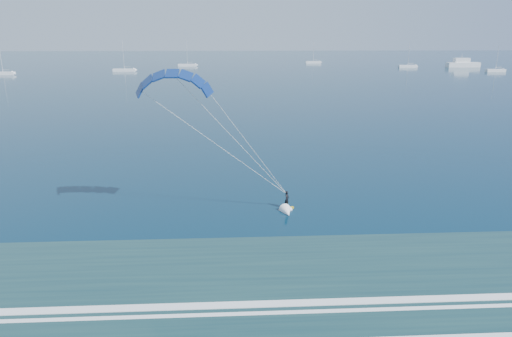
{
  "coord_description": "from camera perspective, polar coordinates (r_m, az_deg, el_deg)",
  "views": [
    {
      "loc": [
        4.61,
        -14.4,
        15.62
      ],
      "look_at": [
        6.6,
        22.64,
        4.68
      ],
      "focal_mm": 32.0,
      "sensor_mm": 36.0,
      "label": 1
    }
  ],
  "objects": [
    {
      "name": "sailboat_3",
      "position": [
        263.35,
        7.16,
        13.05
      ],
      "size": [
        8.45,
        2.4,
        11.53
      ],
      "color": "white",
      "rests_on": "ground"
    },
    {
      "name": "sailboat_0",
      "position": [
        212.1,
        -29.06,
        10.38
      ],
      "size": [
        8.77,
        2.4,
        11.92
      ],
      "color": "white",
      "rests_on": "ground"
    },
    {
      "name": "sailboat_1",
      "position": [
        211.41,
        -16.13,
        11.76
      ],
      "size": [
        9.68,
        2.4,
        13.16
      ],
      "color": "white",
      "rests_on": "ground"
    },
    {
      "name": "sailboat_2",
      "position": [
        239.38,
        -8.56,
        12.68
      ],
      "size": [
        9.44,
        2.4,
        12.62
      ],
      "color": "white",
      "rests_on": "ground"
    },
    {
      "name": "kitesurfer_rig",
      "position": [
        39.23,
        -3.36,
        4.29
      ],
      "size": [
        14.89,
        4.25,
        13.98
      ],
      "color": "gold",
      "rests_on": "ground"
    },
    {
      "name": "sailboat_4",
      "position": [
        239.81,
        18.44,
        12.04
      ],
      "size": [
        8.97,
        2.4,
        12.21
      ],
      "color": "white",
      "rests_on": "ground"
    },
    {
      "name": "motor_yacht",
      "position": [
        252.42,
        24.41,
        11.85
      ],
      "size": [
        15.87,
        4.23,
        6.44
      ],
      "color": "white",
      "rests_on": "ground"
    },
    {
      "name": "sailboat_5",
      "position": [
        226.35,
        27.75,
        10.81
      ],
      "size": [
        8.21,
        2.4,
        11.19
      ],
      "color": "white",
      "rests_on": "ground"
    }
  ]
}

